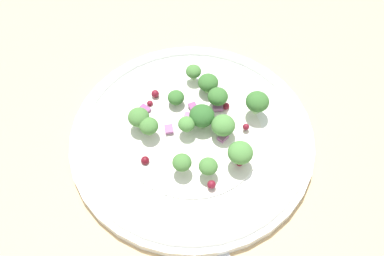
# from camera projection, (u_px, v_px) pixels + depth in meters

# --- Properties ---
(ground_plane) EXTENTS (1.80, 1.80, 0.02)m
(ground_plane) POSITION_uv_depth(u_px,v_px,m) (176.00, 167.00, 0.54)
(ground_plane) COLOR tan
(plate) EXTENTS (0.29, 0.29, 0.02)m
(plate) POSITION_uv_depth(u_px,v_px,m) (192.00, 137.00, 0.54)
(plate) COLOR white
(plate) RESTS_ON ground_plane
(dressing_pool) EXTENTS (0.17, 0.17, 0.00)m
(dressing_pool) POSITION_uv_depth(u_px,v_px,m) (192.00, 135.00, 0.53)
(dressing_pool) COLOR white
(dressing_pool) RESTS_ON plate
(broccoli_floret_0) EXTENTS (0.02, 0.02, 0.02)m
(broccoli_floret_0) POSITION_uv_depth(u_px,v_px,m) (149.00, 126.00, 0.52)
(broccoli_floret_0) COLOR #ADD18E
(broccoli_floret_0) RESTS_ON plate
(broccoli_floret_1) EXTENTS (0.02, 0.02, 0.03)m
(broccoli_floret_1) POSITION_uv_depth(u_px,v_px,m) (139.00, 117.00, 0.52)
(broccoli_floret_1) COLOR #9EC684
(broccoli_floret_1) RESTS_ON plate
(broccoli_floret_2) EXTENTS (0.02, 0.02, 0.02)m
(broccoli_floret_2) POSITION_uv_depth(u_px,v_px,m) (176.00, 98.00, 0.55)
(broccoli_floret_2) COLOR #8EB77A
(broccoli_floret_2) RESTS_ON plate
(broccoli_floret_3) EXTENTS (0.03, 0.03, 0.03)m
(broccoli_floret_3) POSITION_uv_depth(u_px,v_px,m) (240.00, 153.00, 0.49)
(broccoli_floret_3) COLOR #ADD18E
(broccoli_floret_3) RESTS_ON plate
(broccoli_floret_4) EXTENTS (0.03, 0.03, 0.03)m
(broccoli_floret_4) POSITION_uv_depth(u_px,v_px,m) (223.00, 126.00, 0.52)
(broccoli_floret_4) COLOR #9EC684
(broccoli_floret_4) RESTS_ON plate
(broccoli_floret_5) EXTENTS (0.03, 0.03, 0.03)m
(broccoli_floret_5) POSITION_uv_depth(u_px,v_px,m) (202.00, 116.00, 0.53)
(broccoli_floret_5) COLOR #9EC684
(broccoli_floret_5) RESTS_ON plate
(broccoli_floret_6) EXTENTS (0.02, 0.02, 0.02)m
(broccoli_floret_6) POSITION_uv_depth(u_px,v_px,m) (186.00, 124.00, 0.52)
(broccoli_floret_6) COLOR #8EB77A
(broccoli_floret_6) RESTS_ON plate
(broccoli_floret_7) EXTENTS (0.03, 0.03, 0.03)m
(broccoli_floret_7) POSITION_uv_depth(u_px,v_px,m) (257.00, 102.00, 0.53)
(broccoli_floret_7) COLOR #9EC684
(broccoli_floret_7) RESTS_ON plate
(broccoli_floret_8) EXTENTS (0.03, 0.03, 0.03)m
(broccoli_floret_8) POSITION_uv_depth(u_px,v_px,m) (208.00, 83.00, 0.56)
(broccoli_floret_8) COLOR #9EC684
(broccoli_floret_8) RESTS_ON plate
(broccoli_floret_9) EXTENTS (0.02, 0.02, 0.02)m
(broccoli_floret_9) POSITION_uv_depth(u_px,v_px,m) (208.00, 166.00, 0.49)
(broccoli_floret_9) COLOR #8EB77A
(broccoli_floret_9) RESTS_ON plate
(broccoli_floret_10) EXTENTS (0.02, 0.02, 0.03)m
(broccoli_floret_10) POSITION_uv_depth(u_px,v_px,m) (218.00, 97.00, 0.54)
(broccoli_floret_10) COLOR #9EC684
(broccoli_floret_10) RESTS_ON plate
(broccoli_floret_11) EXTENTS (0.02, 0.02, 0.02)m
(broccoli_floret_11) POSITION_uv_depth(u_px,v_px,m) (182.00, 163.00, 0.49)
(broccoli_floret_11) COLOR #ADD18E
(broccoli_floret_11) RESTS_ON plate
(broccoli_floret_12) EXTENTS (0.02, 0.02, 0.02)m
(broccoli_floret_12) POSITION_uv_depth(u_px,v_px,m) (194.00, 72.00, 0.57)
(broccoli_floret_12) COLOR #9EC684
(broccoli_floret_12) RESTS_ON plate
(cranberry_0) EXTENTS (0.01, 0.01, 0.01)m
(cranberry_0) POSITION_uv_depth(u_px,v_px,m) (149.00, 104.00, 0.56)
(cranberry_0) COLOR maroon
(cranberry_0) RESTS_ON plate
(cranberry_1) EXTENTS (0.01, 0.01, 0.01)m
(cranberry_1) POSITION_uv_depth(u_px,v_px,m) (244.00, 124.00, 0.53)
(cranberry_1) COLOR maroon
(cranberry_1) RESTS_ON plate
(cranberry_2) EXTENTS (0.01, 0.01, 0.01)m
(cranberry_2) POSITION_uv_depth(u_px,v_px,m) (226.00, 106.00, 0.55)
(cranberry_2) COLOR maroon
(cranberry_2) RESTS_ON plate
(cranberry_3) EXTENTS (0.01, 0.01, 0.01)m
(cranberry_3) POSITION_uv_depth(u_px,v_px,m) (212.00, 184.00, 0.49)
(cranberry_3) COLOR maroon
(cranberry_3) RESTS_ON plate
(cranberry_4) EXTENTS (0.01, 0.01, 0.01)m
(cranberry_4) POSITION_uv_depth(u_px,v_px,m) (145.00, 160.00, 0.51)
(cranberry_4) COLOR maroon
(cranberry_4) RESTS_ON plate
(cranberry_5) EXTENTS (0.01, 0.01, 0.01)m
(cranberry_5) POSITION_uv_depth(u_px,v_px,m) (240.00, 163.00, 0.50)
(cranberry_5) COLOR maroon
(cranberry_5) RESTS_ON plate
(cranberry_6) EXTENTS (0.01, 0.01, 0.01)m
(cranberry_6) POSITION_uv_depth(u_px,v_px,m) (155.00, 94.00, 0.56)
(cranberry_6) COLOR maroon
(cranberry_6) RESTS_ON plate
(onion_bit_0) EXTENTS (0.01, 0.01, 0.00)m
(onion_bit_0) POSITION_uv_depth(u_px,v_px,m) (193.00, 107.00, 0.55)
(onion_bit_0) COLOR #843D75
(onion_bit_0) RESTS_ON plate
(onion_bit_1) EXTENTS (0.02, 0.01, 0.01)m
(onion_bit_1) POSITION_uv_depth(u_px,v_px,m) (218.00, 107.00, 0.55)
(onion_bit_1) COLOR #A35B93
(onion_bit_1) RESTS_ON plate
(onion_bit_2) EXTENTS (0.01, 0.01, 0.00)m
(onion_bit_2) POSITION_uv_depth(u_px,v_px,m) (187.00, 117.00, 0.55)
(onion_bit_2) COLOR #A35B93
(onion_bit_2) RESTS_ON plate
(onion_bit_3) EXTENTS (0.01, 0.01, 0.00)m
(onion_bit_3) POSITION_uv_depth(u_px,v_px,m) (169.00, 129.00, 0.53)
(onion_bit_3) COLOR #934C84
(onion_bit_3) RESTS_ON plate
(onion_bit_4) EXTENTS (0.01, 0.02, 0.00)m
(onion_bit_4) POSITION_uv_depth(u_px,v_px,m) (145.00, 109.00, 0.55)
(onion_bit_4) COLOR #843D75
(onion_bit_4) RESTS_ON plate
(onion_bit_5) EXTENTS (0.01, 0.01, 0.01)m
(onion_bit_5) POSITION_uv_depth(u_px,v_px,m) (223.00, 138.00, 0.53)
(onion_bit_5) COLOR #A35B93
(onion_bit_5) RESTS_ON plate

